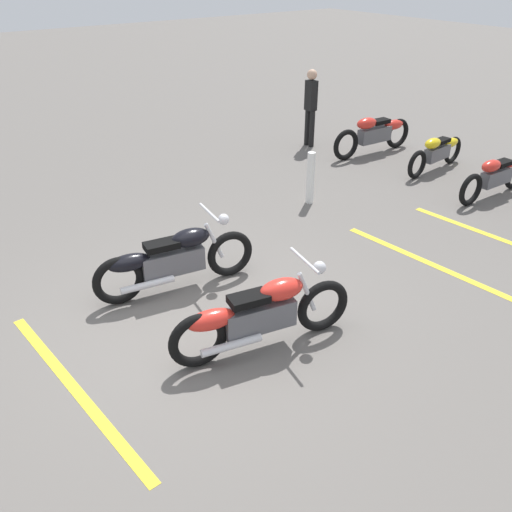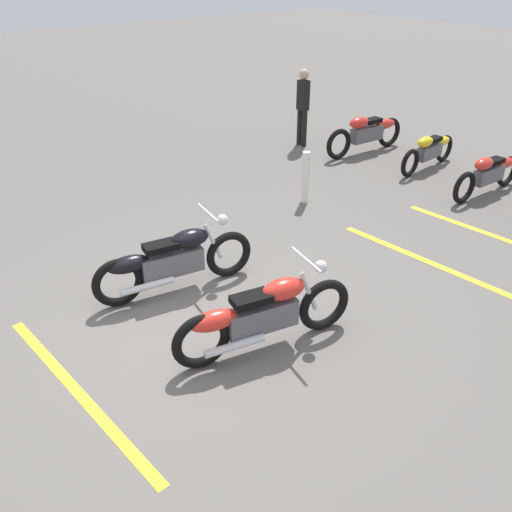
# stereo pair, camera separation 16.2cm
# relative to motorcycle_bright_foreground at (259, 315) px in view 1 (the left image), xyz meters

# --- Properties ---
(ground_plane) EXTENTS (60.00, 60.00, 0.00)m
(ground_plane) POSITION_rel_motorcycle_bright_foreground_xyz_m (-0.35, 0.83, -0.46)
(ground_plane) COLOR #66605B
(motorcycle_bright_foreground) EXTENTS (2.21, 0.69, 1.04)m
(motorcycle_bright_foreground) POSITION_rel_motorcycle_bright_foreground_xyz_m (0.00, 0.00, 0.00)
(motorcycle_bright_foreground) COLOR black
(motorcycle_bright_foreground) RESTS_ON ground
(motorcycle_dark_foreground) EXTENTS (2.22, 0.64, 1.04)m
(motorcycle_dark_foreground) POSITION_rel_motorcycle_bright_foreground_xyz_m (-0.18, 1.68, 0.00)
(motorcycle_dark_foreground) COLOR black
(motorcycle_dark_foreground) RESTS_ON ground
(motorcycle_row_center) EXTENTS (1.97, 0.25, 0.74)m
(motorcycle_row_center) POSITION_rel_motorcycle_bright_foreground_xyz_m (6.19, 1.06, -0.06)
(motorcycle_row_center) COLOR black
(motorcycle_row_center) RESTS_ON ground
(motorcycle_row_right) EXTENTS (1.91, 0.35, 0.72)m
(motorcycle_row_right) POSITION_rel_motorcycle_bright_foreground_xyz_m (6.47, 2.59, -0.07)
(motorcycle_row_right) COLOR black
(motorcycle_row_right) RESTS_ON ground
(motorcycle_row_far_right) EXTENTS (2.23, 0.32, 0.84)m
(motorcycle_row_far_right) POSITION_rel_motorcycle_bright_foreground_xyz_m (6.23, 4.11, -0.00)
(motorcycle_row_far_right) COLOR black
(motorcycle_row_far_right) RESTS_ON ground
(bystander_secondary) EXTENTS (0.22, 0.29, 1.72)m
(bystander_secondary) POSITION_rel_motorcycle_bright_foreground_xyz_m (5.40, 5.37, 0.50)
(bystander_secondary) COLOR black
(bystander_secondary) RESTS_ON ground
(bollard_post) EXTENTS (0.14, 0.14, 0.94)m
(bollard_post) POSITION_rel_motorcycle_bright_foreground_xyz_m (3.23, 2.84, 0.01)
(bollard_post) COLOR white
(bollard_post) RESTS_ON ground
(parking_stripe_near) EXTENTS (0.38, 3.20, 0.01)m
(parking_stripe_near) POSITION_rel_motorcycle_bright_foreground_xyz_m (-1.96, 0.59, -0.46)
(parking_stripe_near) COLOR yellow
(parking_stripe_near) RESTS_ON ground
(parking_stripe_mid) EXTENTS (0.38, 3.20, 0.01)m
(parking_stripe_mid) POSITION_rel_motorcycle_bright_foreground_xyz_m (3.19, -0.01, -0.46)
(parking_stripe_mid) COLOR yellow
(parking_stripe_mid) RESTS_ON ground
(parking_stripe_far) EXTENTS (0.38, 3.20, 0.01)m
(parking_stripe_far) POSITION_rel_motorcycle_bright_foreground_xyz_m (4.72, -0.10, -0.46)
(parking_stripe_far) COLOR yellow
(parking_stripe_far) RESTS_ON ground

